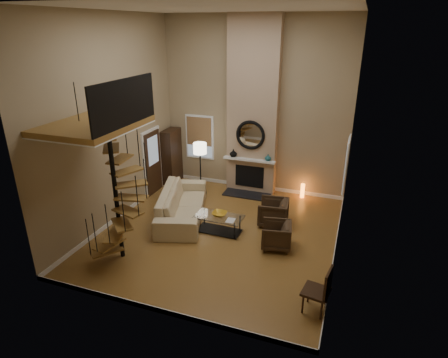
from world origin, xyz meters
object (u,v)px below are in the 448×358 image
(coffee_table, at_px, (219,222))
(accent_lamp, at_px, (302,191))
(armchair_near, at_px, (276,213))
(sofa, at_px, (182,204))
(armchair_far, at_px, (279,235))
(hutch, at_px, (172,156))
(floor_lamp, at_px, (200,152))
(side_chair, at_px, (321,289))

(coffee_table, distance_m, accent_lamp, 3.40)
(armchair_near, relative_size, coffee_table, 0.62)
(sofa, xyz_separation_m, armchair_far, (2.99, -0.72, -0.04))
(hutch, height_order, armchair_far, hutch)
(armchair_far, bearing_deg, coffee_table, -109.62)
(floor_lamp, xyz_separation_m, accent_lamp, (3.20, 0.77, -1.16))
(coffee_table, distance_m, floor_lamp, 2.81)
(armchair_near, bearing_deg, floor_lamp, -120.10)
(accent_lamp, bearing_deg, side_chair, -77.61)
(coffee_table, height_order, side_chair, side_chair)
(hutch, xyz_separation_m, armchair_near, (4.09, -1.81, -0.60))
(hutch, relative_size, accent_lamp, 4.14)
(accent_lamp, bearing_deg, armchair_near, -102.04)
(armchair_far, distance_m, coffee_table, 1.70)
(armchair_near, height_order, armchair_far, armchair_near)
(side_chair, bearing_deg, hutch, 138.71)
(armchair_near, distance_m, accent_lamp, 2.04)
(armchair_far, relative_size, accent_lamp, 1.59)
(floor_lamp, bearing_deg, armchair_far, -37.64)
(hutch, distance_m, floor_lamp, 1.51)
(coffee_table, bearing_deg, side_chair, -37.75)
(floor_lamp, bearing_deg, sofa, -85.89)
(side_chair, bearing_deg, armchair_far, 121.59)
(hutch, distance_m, accent_lamp, 4.57)
(armchair_near, height_order, side_chair, side_chair)
(accent_lamp, bearing_deg, hutch, -177.61)
(armchair_near, distance_m, side_chair, 3.52)
(sofa, height_order, armchair_near, sofa)
(armchair_near, bearing_deg, hutch, -120.03)
(accent_lamp, bearing_deg, coffee_table, -121.32)
(armchair_far, relative_size, coffee_table, 0.56)
(armchair_near, relative_size, side_chair, 0.79)
(hutch, bearing_deg, coffee_table, -44.64)
(side_chair, bearing_deg, sofa, 147.30)
(armchair_far, distance_m, accent_lamp, 3.17)
(armchair_far, bearing_deg, floor_lamp, -138.47)
(coffee_table, xyz_separation_m, floor_lamp, (-1.43, 2.14, 1.13))
(armchair_far, relative_size, floor_lamp, 0.41)
(armchair_near, distance_m, armchair_far, 1.22)
(hutch, xyz_separation_m, floor_lamp, (1.32, -0.58, 0.46))
(floor_lamp, bearing_deg, side_chair, -45.35)
(armchair_far, bearing_deg, sofa, -114.32)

